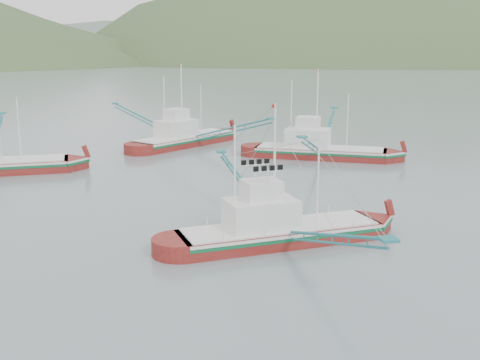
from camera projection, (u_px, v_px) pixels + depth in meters
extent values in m
plane|color=slate|center=(254.00, 248.00, 38.95)|extent=(1200.00, 1200.00, 0.00)
cube|color=maroon|center=(280.00, 240.00, 40.06)|extent=(14.08, 6.19, 1.82)
cube|color=silver|center=(280.00, 229.00, 39.89)|extent=(13.83, 6.21, 0.20)
cube|color=#0C5932|center=(280.00, 232.00, 39.94)|extent=(13.83, 6.22, 0.20)
cube|color=silver|center=(280.00, 226.00, 39.85)|extent=(13.38, 5.88, 0.11)
cube|color=silver|center=(261.00, 214.00, 39.18)|extent=(5.02, 3.73, 2.00)
cube|color=silver|center=(261.00, 190.00, 38.82)|extent=(2.70, 2.42, 1.27)
cylinder|color=white|center=(275.00, 167.00, 38.80)|extent=(0.15, 0.15, 8.18)
cylinder|color=white|center=(235.00, 179.00, 38.02)|extent=(0.13, 0.13, 6.95)
cylinder|color=white|center=(318.00, 182.00, 40.13)|extent=(0.11, 0.11, 5.73)
cylinder|color=white|center=(19.00, 129.00, 61.30)|extent=(0.12, 0.12, 6.50)
cube|color=maroon|center=(185.00, 144.00, 78.32)|extent=(14.16, 13.28, 2.05)
cube|color=silver|center=(185.00, 137.00, 78.13)|extent=(13.98, 13.13, 0.22)
cube|color=#0C5932|center=(185.00, 139.00, 78.19)|extent=(14.00, 13.15, 0.22)
cube|color=silver|center=(185.00, 136.00, 78.09)|extent=(13.45, 12.61, 0.12)
cube|color=silver|center=(177.00, 129.00, 76.69)|extent=(5.99, 5.85, 2.25)
cube|color=silver|center=(176.00, 114.00, 76.28)|extent=(3.48, 3.45, 1.43)
cylinder|color=white|center=(182.00, 101.00, 76.69)|extent=(0.16, 0.16, 9.20)
cylinder|color=white|center=(164.00, 108.00, 74.53)|extent=(0.14, 0.14, 7.82)
cylinder|color=white|center=(201.00, 109.00, 79.70)|extent=(0.12, 0.12, 6.44)
cube|color=maroon|center=(320.00, 156.00, 69.61)|extent=(15.28, 9.72, 1.99)
cube|color=silver|center=(320.00, 149.00, 69.42)|extent=(15.04, 9.67, 0.22)
cube|color=#0C5932|center=(320.00, 151.00, 69.48)|extent=(15.04, 9.69, 0.22)
cube|color=silver|center=(320.00, 147.00, 69.38)|extent=(14.51, 9.23, 0.12)
cube|color=silver|center=(308.00, 138.00, 69.53)|extent=(5.85, 4.94, 2.19)
cube|color=silver|center=(308.00, 123.00, 69.13)|extent=(3.26, 3.06, 1.40)
cylinder|color=white|center=(317.00, 109.00, 68.52)|extent=(0.16, 0.16, 8.97)
cylinder|color=white|center=(291.00, 114.00, 69.43)|extent=(0.14, 0.14, 7.62)
cylinder|color=white|center=(348.00, 122.00, 67.94)|extent=(0.12, 0.12, 6.28)
ellipsoid|color=#39522A|center=(450.00, 60.00, 489.59)|extent=(684.00, 432.00, 306.00)
ellipsoid|color=slate|center=(182.00, 57.00, 582.90)|extent=(960.00, 400.00, 240.00)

